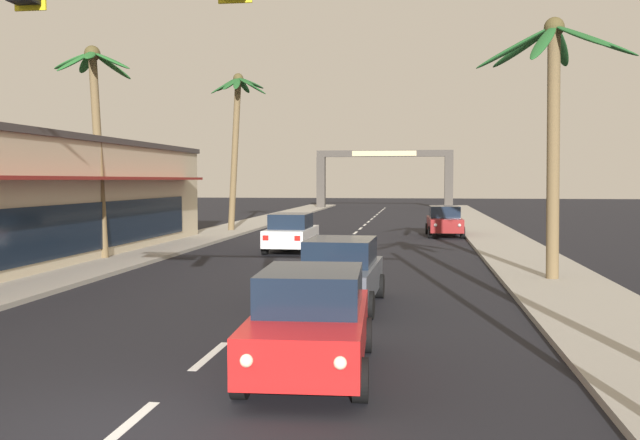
% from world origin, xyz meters
% --- Properties ---
extents(ground_plane, '(220.00, 220.00, 0.00)m').
position_xyz_m(ground_plane, '(0.00, 0.00, 0.00)').
color(ground_plane, black).
extents(sidewalk_right, '(3.20, 110.00, 0.14)m').
position_xyz_m(sidewalk_right, '(7.80, 20.00, 0.07)').
color(sidewalk_right, '#9E998E').
rests_on(sidewalk_right, ground).
extents(sidewalk_left, '(3.20, 110.00, 0.14)m').
position_xyz_m(sidewalk_left, '(-7.80, 20.00, 0.07)').
color(sidewalk_left, '#9E998E').
rests_on(sidewalk_left, ground).
extents(lane_markings, '(4.28, 88.97, 0.01)m').
position_xyz_m(lane_markings, '(0.40, 20.78, 0.00)').
color(lane_markings, silver).
rests_on(lane_markings, ground).
extents(traffic_signal_mast, '(10.78, 0.41, 7.22)m').
position_xyz_m(traffic_signal_mast, '(3.20, 0.08, 5.21)').
color(traffic_signal_mast, '#2D2D33').
rests_on(traffic_signal_mast, ground).
extents(sedan_lead_at_stop_bar, '(2.11, 4.51, 1.68)m').
position_xyz_m(sedan_lead_at_stop_bar, '(1.95, 2.95, 0.85)').
color(sedan_lead_at_stop_bar, red).
rests_on(sedan_lead_at_stop_bar, ground).
extents(sedan_third_in_queue, '(2.05, 4.49, 1.68)m').
position_xyz_m(sedan_third_in_queue, '(1.77, 8.88, 0.85)').
color(sedan_third_in_queue, '#4C515B').
rests_on(sedan_third_in_queue, ground).
extents(sedan_oncoming_far, '(1.98, 4.46, 1.68)m').
position_xyz_m(sedan_oncoming_far, '(-1.80, 21.55, 0.85)').
color(sedan_oncoming_far, silver).
rests_on(sedan_oncoming_far, ground).
extents(sedan_parked_nearest_kerb, '(2.07, 4.50, 1.68)m').
position_xyz_m(sedan_parked_nearest_kerb, '(5.13, 30.96, 0.85)').
color(sedan_parked_nearest_kerb, maroon).
rests_on(sedan_parked_nearest_kerb, ground).
extents(palm_left_second, '(3.41, 3.12, 8.25)m').
position_xyz_m(palm_left_second, '(-8.59, 17.07, 5.86)').
color(palm_left_second, brown).
rests_on(palm_left_second, ground).
extents(palm_left_third, '(3.36, 3.53, 9.44)m').
position_xyz_m(palm_left_third, '(-7.08, 32.15, 6.62)').
color(palm_left_third, brown).
rests_on(palm_left_third, ground).
extents(palm_right_second, '(4.68, 4.55, 8.00)m').
position_xyz_m(palm_right_second, '(7.66, 13.67, 5.57)').
color(palm_right_second, brown).
rests_on(palm_right_second, ground).
extents(town_gateway_arch, '(14.72, 0.90, 6.33)m').
position_xyz_m(town_gateway_arch, '(0.00, 67.21, 4.13)').
color(town_gateway_arch, '#423D38').
rests_on(town_gateway_arch, ground).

